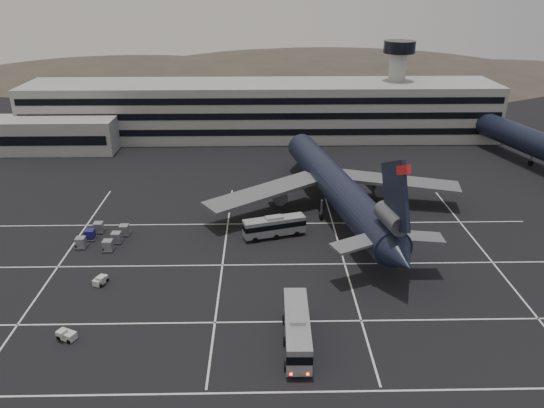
{
  "coord_description": "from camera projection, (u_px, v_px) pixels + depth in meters",
  "views": [
    {
      "loc": [
        -0.11,
        -63.89,
        39.05
      ],
      "look_at": [
        1.51,
        14.93,
        5.0
      ],
      "focal_mm": 35.0,
      "sensor_mm": 36.0,
      "label": 1
    }
  ],
  "objects": [
    {
      "name": "tug_a",
      "position": [
        100.0,
        280.0,
        72.7
      ],
      "size": [
        1.92,
        2.38,
        1.34
      ],
      "rotation": [
        0.0,
        0.0,
        -0.37
      ],
      "color": "silver",
      "rests_on": "ground"
    },
    {
      "name": "trijet_main",
      "position": [
        337.0,
        187.0,
        92.07
      ],
      "size": [
        46.61,
        57.42,
        18.08
      ],
      "rotation": [
        0.0,
        0.0,
        0.19
      ],
      "color": "black",
      "rests_on": "ground"
    },
    {
      "name": "terminal",
      "position": [
        250.0,
        111.0,
        136.63
      ],
      "size": [
        125.0,
        26.0,
        24.0
      ],
      "color": "gray",
      "rests_on": "ground"
    },
    {
      "name": "trijet_far",
      "position": [
        538.0,
        143.0,
        115.54
      ],
      "size": [
        23.41,
        56.92,
        18.08
      ],
      "rotation": [
        0.0,
        0.0,
        0.26
      ],
      "color": "black",
      "rests_on": "ground"
    },
    {
      "name": "hills",
      "position": [
        302.0,
        101.0,
        235.29
      ],
      "size": [
        352.0,
        180.0,
        44.0
      ],
      "color": "#38332B",
      "rests_on": "ground"
    },
    {
      "name": "bus_near",
      "position": [
        297.0,
        328.0,
        60.02
      ],
      "size": [
        3.24,
        12.13,
        4.26
      ],
      "rotation": [
        0.0,
        0.0,
        -0.02
      ],
      "color": "gray",
      "rests_on": "ground"
    },
    {
      "name": "bus_far",
      "position": [
        274.0,
        226.0,
        85.44
      ],
      "size": [
        10.41,
        5.2,
        3.59
      ],
      "rotation": [
        0.0,
        0.0,
        1.86
      ],
      "color": "gray",
      "rests_on": "ground"
    },
    {
      "name": "tug_b",
      "position": [
        67.0,
        335.0,
        61.63
      ],
      "size": [
        2.49,
        2.12,
        1.38
      ],
      "rotation": [
        0.0,
        0.0,
        1.11
      ],
      "color": "silver",
      "rests_on": "ground"
    },
    {
      "name": "uld_cluster",
      "position": [
        103.0,
        236.0,
        84.5
      ],
      "size": [
        7.9,
        8.79,
        1.7
      ],
      "rotation": [
        0.0,
        0.0,
        -0.23
      ],
      "color": "#2D2D30",
      "rests_on": "ground"
    },
    {
      "name": "ground",
      "position": [
        263.0,
        279.0,
        74.13
      ],
      "size": [
        260.0,
        260.0,
        0.0
      ],
      "primitive_type": "plane",
      "color": "black",
      "rests_on": "ground"
    },
    {
      "name": "lane_markings",
      "position": [
        270.0,
        276.0,
        74.81
      ],
      "size": [
        90.0,
        55.62,
        0.01
      ],
      "color": "silver",
      "rests_on": "ground"
    }
  ]
}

